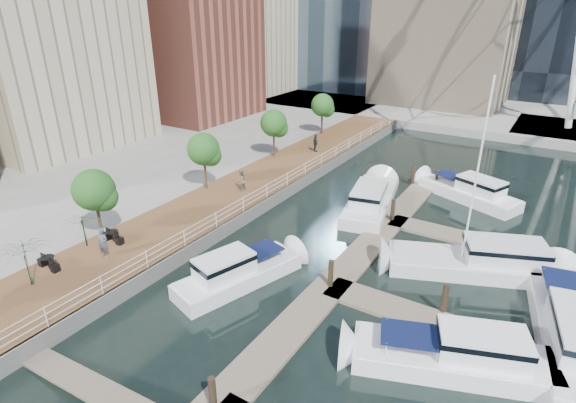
# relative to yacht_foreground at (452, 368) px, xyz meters

# --- Properties ---
(ground) EXTENTS (520.00, 520.00, 0.00)m
(ground) POSITION_rel_yacht_foreground_xyz_m (-10.36, -5.36, 0.00)
(ground) COLOR black
(ground) RESTS_ON ground
(boardwalk) EXTENTS (6.00, 60.00, 1.00)m
(boardwalk) POSITION_rel_yacht_foreground_xyz_m (-19.36, 9.64, 0.50)
(boardwalk) COLOR brown
(boardwalk) RESTS_ON ground
(seawall) EXTENTS (0.25, 60.00, 1.00)m
(seawall) POSITION_rel_yacht_foreground_xyz_m (-16.36, 9.64, 0.50)
(seawall) COLOR #595954
(seawall) RESTS_ON ground
(land_inland) EXTENTS (48.00, 90.00, 1.00)m
(land_inland) POSITION_rel_yacht_foreground_xyz_m (-46.36, 9.64, 0.50)
(land_inland) COLOR gray
(land_inland) RESTS_ON ground
(land_far) EXTENTS (200.00, 114.00, 1.00)m
(land_far) POSITION_rel_yacht_foreground_xyz_m (-10.36, 96.64, 0.50)
(land_far) COLOR gray
(land_far) RESTS_ON ground
(railing) EXTENTS (0.10, 60.00, 1.05)m
(railing) POSITION_rel_yacht_foreground_xyz_m (-16.46, 9.64, 1.52)
(railing) COLOR white
(railing) RESTS_ON boardwalk
(floating_docks) EXTENTS (16.00, 34.00, 2.60)m
(floating_docks) POSITION_rel_yacht_foreground_xyz_m (-2.39, 4.62, 0.49)
(floating_docks) COLOR #6D6051
(floating_docks) RESTS_ON ground
(midrise_condos) EXTENTS (19.00, 67.00, 28.00)m
(midrise_condos) POSITION_rel_yacht_foreground_xyz_m (-43.92, 21.46, 13.42)
(midrise_condos) COLOR #BCAD8E
(midrise_condos) RESTS_ON ground
(street_trees) EXTENTS (2.60, 42.60, 4.60)m
(street_trees) POSITION_rel_yacht_foreground_xyz_m (-21.76, 8.64, 4.29)
(street_trees) COLOR #3F2B1C
(street_trees) RESTS_ON ground
(cafe_tables) EXTENTS (2.50, 13.70, 0.74)m
(cafe_tables) POSITION_rel_yacht_foreground_xyz_m (-20.76, -7.36, 1.37)
(cafe_tables) COLOR black
(cafe_tables) RESTS_ON ground
(yacht_foreground) EXTENTS (9.83, 5.69, 2.15)m
(yacht_foreground) POSITION_rel_yacht_foreground_xyz_m (0.00, 0.00, 0.00)
(yacht_foreground) COLOR white
(yacht_foreground) RESTS_ON ground
(pedestrian_near) EXTENTS (0.76, 0.59, 1.86)m
(pedestrian_near) POSITION_rel_yacht_foreground_xyz_m (-19.55, -2.84, 1.93)
(pedestrian_near) COLOR #484B60
(pedestrian_near) RESTS_ON boardwalk
(pedestrian_mid) EXTENTS (0.67, 0.86, 1.75)m
(pedestrian_mid) POSITION_rel_yacht_foreground_xyz_m (-18.98, 9.68, 1.88)
(pedestrian_mid) COLOR #7C6556
(pedestrian_mid) RESTS_ON boardwalk
(pedestrian_far) EXTENTS (1.12, 1.03, 1.85)m
(pedestrian_far) POSITION_rel_yacht_foreground_xyz_m (-19.00, 22.08, 1.92)
(pedestrian_far) COLOR #32353E
(pedestrian_far) RESTS_ON boardwalk
(moored_yachts) EXTENTS (21.43, 39.90, 11.50)m
(moored_yachts) POSITION_rel_yacht_foreground_xyz_m (-2.05, 7.14, 0.00)
(moored_yachts) COLOR silver
(moored_yachts) RESTS_ON ground
(cafe_seating) EXTENTS (4.26, 12.65, 2.57)m
(cafe_seating) POSITION_rel_yacht_foreground_xyz_m (-20.67, -8.04, 2.23)
(cafe_seating) COLOR #103D16
(cafe_seating) RESTS_ON ground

